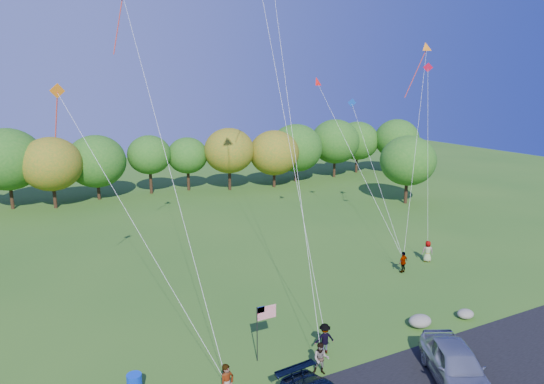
{
  "coord_description": "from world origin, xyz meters",
  "views": [
    {
      "loc": [
        -12.78,
        -17.22,
        13.02
      ],
      "look_at": [
        -0.8,
        6.0,
        7.08
      ],
      "focal_mm": 32.0,
      "sensor_mm": 36.0,
      "label": 1
    }
  ],
  "objects": [
    {
      "name": "boulder_far",
      "position": [
        8.44,
        0.08,
        0.25
      ],
      "size": [
        0.98,
        0.81,
        0.51
      ],
      "primitive_type": "ellipsoid",
      "color": "slate",
      "rests_on": "ground"
    },
    {
      "name": "boulder_near",
      "position": [
        5.45,
        0.52,
        0.33
      ],
      "size": [
        1.32,
        1.03,
        0.66
      ],
      "primitive_type": "ellipsoid",
      "color": "gray",
      "rests_on": "ground"
    },
    {
      "name": "flyer_d",
      "position": [
        9.97,
        6.87,
        0.76
      ],
      "size": [
        0.95,
        0.55,
        1.53
      ],
      "primitive_type": "imported",
      "rotation": [
        0.0,
        0.0,
        3.36
      ],
      "color": "#4C4C59",
      "rests_on": "ground"
    },
    {
      "name": "treeline",
      "position": [
        1.2,
        36.02,
        4.61
      ],
      "size": [
        75.92,
        27.44,
        8.43
      ],
      "color": "#3C2415",
      "rests_on": "ground"
    },
    {
      "name": "flyer_c",
      "position": [
        -0.62,
        0.72,
        0.77
      ],
      "size": [
        1.09,
        0.76,
        1.54
      ],
      "primitive_type": "imported",
      "rotation": [
        0.0,
        0.0,
        2.94
      ],
      "color": "#4C4C59",
      "rests_on": "ground"
    },
    {
      "name": "minivan_silver",
      "position": [
        3.1,
        -4.06,
        0.93
      ],
      "size": [
        4.11,
        5.47,
        1.74
      ],
      "primitive_type": "imported",
      "rotation": [
        0.0,
        0.0,
        -0.46
      ],
      "color": "#A3A6AD",
      "rests_on": "asphalt_lane"
    },
    {
      "name": "flag_assembly",
      "position": [
        -3.55,
        1.59,
        2.12
      ],
      "size": [
        1.03,
        0.67,
        2.79
      ],
      "color": "black",
      "rests_on": "ground"
    },
    {
      "name": "ground",
      "position": [
        0.0,
        0.0,
        0.0
      ],
      "size": [
        140.0,
        140.0,
        0.0
      ],
      "primitive_type": "plane",
      "color": "#2D5C1A",
      "rests_on": "ground"
    },
    {
      "name": "flyer_b",
      "position": [
        -1.75,
        -0.69,
        0.77
      ],
      "size": [
        0.94,
        0.9,
        1.53
      ],
      "primitive_type": "imported",
      "rotation": [
        0.0,
        0.0,
        -0.59
      ],
      "color": "#4C4C59",
      "rests_on": "ground"
    },
    {
      "name": "flyer_e",
      "position": [
        13.03,
        7.67,
        0.8
      ],
      "size": [
        0.93,
        0.83,
        1.59
      ],
      "primitive_type": "imported",
      "rotation": [
        0.0,
        0.0,
        2.6
      ],
      "color": "#4C4C59",
      "rests_on": "ground"
    }
  ]
}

